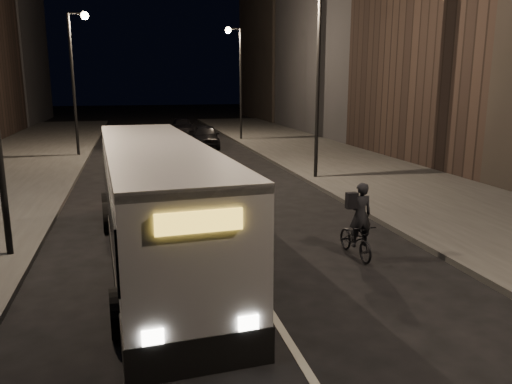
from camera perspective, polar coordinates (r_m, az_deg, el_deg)
ground at (r=10.42m, az=1.03°, el=-12.55°), size 180.00×180.00×0.00m
sidewalk_right at (r=25.94m, az=11.25°, el=2.65°), size 7.00×70.00×0.16m
streetlight_right_mid at (r=22.52m, az=6.49°, el=14.85°), size 1.20×0.44×8.12m
streetlight_right_far at (r=37.93m, az=-2.18°, el=13.93°), size 1.20×0.44×8.12m
streetlight_left_far at (r=31.26m, az=-19.81°, el=13.54°), size 1.20×0.44×8.12m
city_bus at (r=12.63m, az=-11.32°, el=-0.58°), size 3.13×11.07×2.95m
cyclist_on_bicycle at (r=12.99m, az=11.47°, el=-4.53°), size 0.64×1.73×1.98m
car_near at (r=34.49m, az=-5.79°, el=6.37°), size 2.21×4.60×1.52m
car_mid at (r=36.25m, az=-14.67°, el=6.11°), size 1.48×3.87×1.26m
car_far at (r=44.17m, az=-8.39°, el=7.45°), size 1.81×4.29×1.24m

